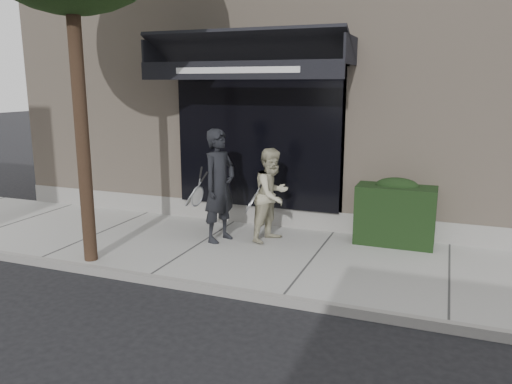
% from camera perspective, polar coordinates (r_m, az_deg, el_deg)
% --- Properties ---
extents(ground, '(80.00, 80.00, 0.00)m').
position_cam_1_polar(ground, '(7.97, 6.50, -8.32)').
color(ground, black).
rests_on(ground, ground).
extents(sidewalk, '(20.00, 3.00, 0.12)m').
position_cam_1_polar(sidewalk, '(7.95, 6.51, -7.92)').
color(sidewalk, '#A4A49E').
rests_on(sidewalk, ground).
extents(curb, '(20.00, 0.10, 0.14)m').
position_cam_1_polar(curb, '(6.56, 3.01, -12.24)').
color(curb, gray).
rests_on(curb, ground).
extents(building_facade, '(14.30, 8.04, 5.64)m').
position_cam_1_polar(building_facade, '(12.33, 12.73, 11.71)').
color(building_facade, tan).
rests_on(building_facade, ground).
extents(hedge, '(1.30, 0.70, 1.14)m').
position_cam_1_polar(hedge, '(8.78, 15.65, -2.26)').
color(hedge, black).
rests_on(hedge, sidewalk).
extents(pedestrian_front, '(0.78, 0.93, 1.94)m').
position_cam_1_polar(pedestrian_front, '(8.52, -4.21, 0.71)').
color(pedestrian_front, black).
rests_on(pedestrian_front, sidewalk).
extents(pedestrian_back, '(0.84, 0.94, 1.61)m').
position_cam_1_polar(pedestrian_back, '(8.54, 1.85, -0.35)').
color(pedestrian_back, '#BCB596').
rests_on(pedestrian_back, sidewalk).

